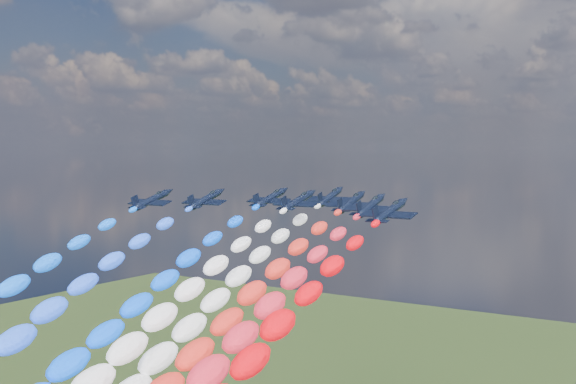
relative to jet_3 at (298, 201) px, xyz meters
The scene contains 11 objects.
jet_0 29.31m from the jet_3, 153.36° to the right, with size 9.50×12.73×2.81m, color black, non-canonical shape.
jet_1 19.08m from the jet_3, 161.33° to the right, with size 9.50×12.73×2.81m, color black, non-canonical shape.
jet_2 10.23m from the jet_3, 155.93° to the left, with size 9.50×12.73×2.81m, color black, non-canonical shape.
trail_2 52.05m from the jet_3, 101.53° to the right, with size 5.58×95.13×48.44m, color #074FFF, non-canonical shape.
jet_3 is the anchor object (origin of this frame).
trail_3 54.97m from the jet_3, 90.00° to the right, with size 5.58×95.13×48.44m, color white, non-canonical shape.
jet_4 14.35m from the jet_3, 93.27° to the left, with size 9.50×12.73×2.81m, color black, non-canonical shape.
trail_4 42.39m from the jet_3, 91.32° to the right, with size 5.58×95.13×48.44m, color silver, non-canonical shape.
jet_5 10.66m from the jet_3, 14.66° to the left, with size 9.50×12.73×2.81m, color black, non-canonical shape.
jet_6 17.69m from the jet_3, 10.76° to the right, with size 9.50×12.73×2.81m, color black, non-canonical shape.
jet_7 28.19m from the jet_3, 25.97° to the right, with size 9.50×12.73×2.81m, color black, non-canonical shape.
Camera 1 is at (76.93, -116.26, 116.06)m, focal length 46.91 mm.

